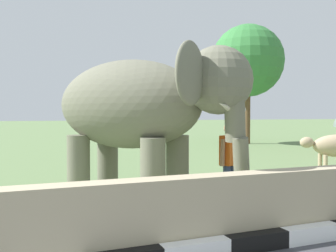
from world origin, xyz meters
The scene contains 5 objects.
barrier_parapet centered at (2.00, 3.66, 0.50)m, with size 28.00×0.36×1.00m, color tan.
elephant centered at (2.97, 5.96, 1.95)m, with size 3.71×3.92×2.97m.
person_handler centered at (4.65, 5.64, 0.93)m, with size 0.60×0.40×1.66m.
cow_near centered at (9.42, 7.60, 0.87)m, with size 1.92×1.06×1.23m.
tree_distant centered at (13.94, 19.05, 5.09)m, with size 4.43×4.43×7.32m.
Camera 1 is at (0.77, -0.82, 1.82)m, focal length 40.47 mm.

